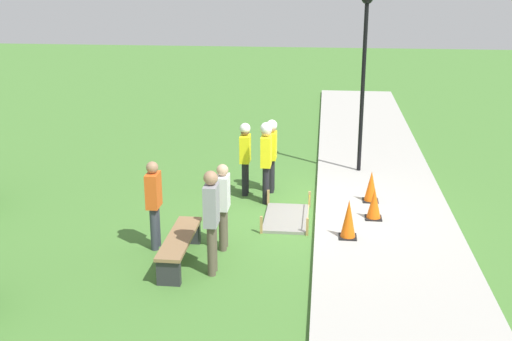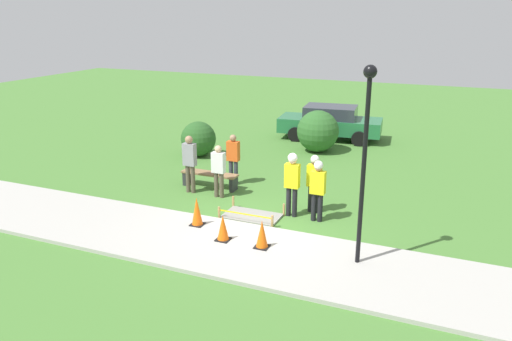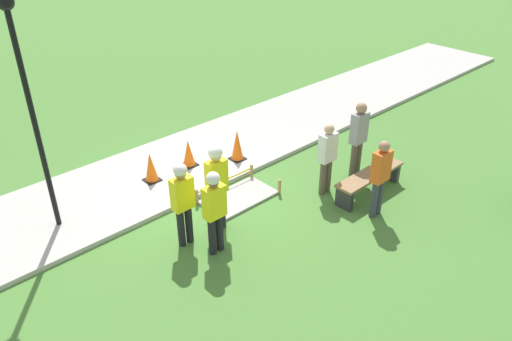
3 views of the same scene
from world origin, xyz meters
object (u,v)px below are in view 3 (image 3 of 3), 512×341
(park_bench, at_px, (369,179))
(bystander_in_white_shirt, at_px, (358,136))
(traffic_cone_far_patch, at_px, (189,153))
(worker_trainee, at_px, (217,180))
(traffic_cone_near_patch, at_px, (237,145))
(bystander_in_orange_shirt, at_px, (380,175))
(worker_assistant, at_px, (214,206))
(traffic_cone_sidewalk_edge, at_px, (151,167))
(bystander_in_gray_shirt, at_px, (327,155))
(worker_supervisor, at_px, (183,198))
(lamppost_near, at_px, (26,88))

(park_bench, distance_m, bystander_in_white_shirt, 1.01)
(traffic_cone_far_patch, distance_m, bystander_in_white_shirt, 3.94)
(traffic_cone_far_patch, bearing_deg, worker_trainee, 66.89)
(traffic_cone_near_patch, height_order, bystander_in_orange_shirt, bystander_in_orange_shirt)
(worker_assistant, distance_m, bystander_in_white_shirt, 4.05)
(bystander_in_orange_shirt, bearing_deg, traffic_cone_sidewalk_edge, -56.86)
(bystander_in_gray_shirt, xyz_separation_m, bystander_in_white_shirt, (-1.02, 0.03, 0.13))
(traffic_cone_sidewalk_edge, distance_m, worker_supervisor, 2.43)
(traffic_cone_near_patch, relative_size, traffic_cone_far_patch, 1.17)
(park_bench, xyz_separation_m, bystander_in_orange_shirt, (0.58, 0.59, 0.60))
(worker_trainee, relative_size, bystander_in_gray_shirt, 1.11)
(lamppost_near, bearing_deg, bystander_in_orange_shirt, 141.24)
(worker_trainee, bearing_deg, bystander_in_gray_shirt, 167.64)
(traffic_cone_sidewalk_edge, bearing_deg, bystander_in_gray_shirt, 132.14)
(traffic_cone_far_patch, distance_m, worker_assistant, 3.25)
(traffic_cone_far_patch, relative_size, park_bench, 0.34)
(lamppost_near, bearing_deg, worker_supervisor, 126.62)
(traffic_cone_sidewalk_edge, xyz_separation_m, bystander_in_white_shirt, (-3.62, 2.91, 0.62))
(worker_supervisor, distance_m, worker_assistant, 0.64)
(traffic_cone_near_patch, distance_m, traffic_cone_far_patch, 1.18)
(park_bench, bearing_deg, worker_assistant, -10.86)
(traffic_cone_sidewalk_edge, bearing_deg, park_bench, 132.75)
(traffic_cone_far_patch, distance_m, traffic_cone_sidewalk_edge, 1.04)
(worker_trainee, bearing_deg, lamppost_near, -43.08)
(traffic_cone_far_patch, height_order, worker_supervisor, worker_supervisor)
(park_bench, relative_size, bystander_in_orange_shirt, 1.13)
(worker_trainee, xyz_separation_m, lamppost_near, (2.31, -2.16, 1.82))
(worker_trainee, bearing_deg, bystander_in_orange_shirt, 145.48)
(traffic_cone_far_patch, xyz_separation_m, bystander_in_gray_shirt, (-1.57, 2.87, 0.51))
(traffic_cone_far_patch, height_order, lamppost_near, lamppost_near)
(worker_trainee, relative_size, bystander_in_orange_shirt, 1.09)
(traffic_cone_far_patch, distance_m, lamppost_near, 4.14)
(worker_supervisor, relative_size, bystander_in_orange_shirt, 1.02)
(traffic_cone_sidewalk_edge, height_order, bystander_in_white_shirt, bystander_in_white_shirt)
(worker_assistant, relative_size, worker_trainee, 0.92)
(traffic_cone_near_patch, distance_m, lamppost_near, 4.99)
(worker_trainee, distance_m, bystander_in_orange_shirt, 3.23)
(traffic_cone_far_patch, xyz_separation_m, park_bench, (-2.25, 3.55, -0.06))
(bystander_in_orange_shirt, xyz_separation_m, bystander_in_white_shirt, (-0.92, -1.24, 0.10))
(worker_assistant, bearing_deg, lamppost_near, -55.69)
(worker_trainee, relative_size, bystander_in_white_shirt, 1.00)
(worker_assistant, height_order, bystander_in_white_shirt, bystander_in_white_shirt)
(traffic_cone_far_patch, relative_size, bystander_in_white_shirt, 0.36)
(traffic_cone_near_patch, height_order, lamppost_near, lamppost_near)
(bystander_in_orange_shirt, relative_size, bystander_in_white_shirt, 0.92)
(worker_assistant, bearing_deg, traffic_cone_sidewalk_edge, -98.60)
(worker_supervisor, xyz_separation_m, worker_trainee, (-0.75, 0.06, 0.09))
(traffic_cone_near_patch, relative_size, park_bench, 0.40)
(traffic_cone_near_patch, relative_size, traffic_cone_sidewalk_edge, 1.11)
(worker_assistant, bearing_deg, worker_supervisor, -65.14)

